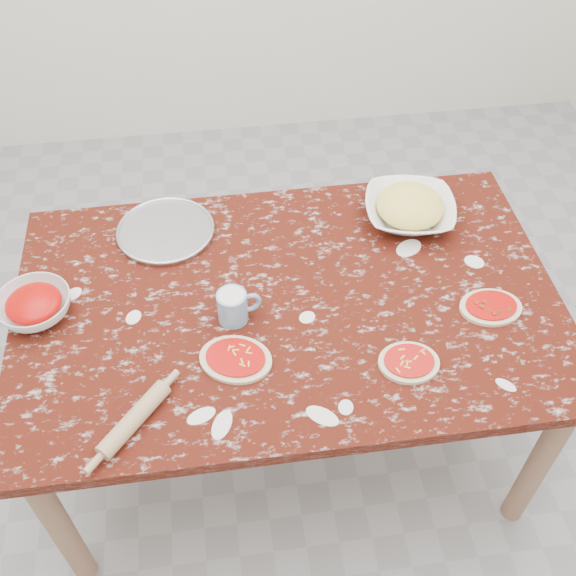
# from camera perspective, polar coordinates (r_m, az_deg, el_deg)

# --- Properties ---
(ground) EXTENTS (4.00, 4.00, 0.00)m
(ground) POSITION_cam_1_polar(r_m,az_deg,el_deg) (2.57, 0.00, -12.07)
(ground) COLOR gray
(worktable) EXTENTS (1.60, 1.00, 0.75)m
(worktable) POSITION_cam_1_polar(r_m,az_deg,el_deg) (2.02, 0.00, -2.53)
(worktable) COLOR #3A0F08
(worktable) RESTS_ON ground
(pizza_tray) EXTENTS (0.37, 0.37, 0.01)m
(pizza_tray) POSITION_cam_1_polar(r_m,az_deg,el_deg) (2.19, -10.41, 4.80)
(pizza_tray) COLOR #B2B2B7
(pizza_tray) RESTS_ON worktable
(sauce_bowl) EXTENTS (0.27, 0.27, 0.07)m
(sauce_bowl) POSITION_cam_1_polar(r_m,az_deg,el_deg) (2.03, -20.83, -1.47)
(sauce_bowl) COLOR white
(sauce_bowl) RESTS_ON worktable
(cheese_bowl) EXTENTS (0.34, 0.34, 0.07)m
(cheese_bowl) POSITION_cam_1_polar(r_m,az_deg,el_deg) (2.22, 10.33, 6.52)
(cheese_bowl) COLOR white
(cheese_bowl) RESTS_ON worktable
(flour_mug) EXTENTS (0.13, 0.09, 0.10)m
(flour_mug) POSITION_cam_1_polar(r_m,az_deg,el_deg) (1.88, -4.66, -1.55)
(flour_mug) COLOR #759BC0
(flour_mug) RESTS_ON worktable
(pizza_left) EXTENTS (0.24, 0.22, 0.02)m
(pizza_left) POSITION_cam_1_polar(r_m,az_deg,el_deg) (1.82, -4.50, -6.08)
(pizza_left) COLOR beige
(pizza_left) RESTS_ON worktable
(pizza_mid) EXTENTS (0.18, 0.15, 0.02)m
(pizza_mid) POSITION_cam_1_polar(r_m,az_deg,el_deg) (1.84, 10.30, -6.27)
(pizza_mid) COLOR beige
(pizza_mid) RESTS_ON worktable
(pizza_right) EXTENTS (0.18, 0.14, 0.02)m
(pizza_right) POSITION_cam_1_polar(r_m,az_deg,el_deg) (2.02, 16.94, -1.57)
(pizza_right) COLOR beige
(pizza_right) RESTS_ON worktable
(rolling_pin) EXTENTS (0.19, 0.21, 0.05)m
(rolling_pin) POSITION_cam_1_polar(r_m,az_deg,el_deg) (1.74, -13.02, -10.87)
(rolling_pin) COLOR tan
(rolling_pin) RESTS_ON worktable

